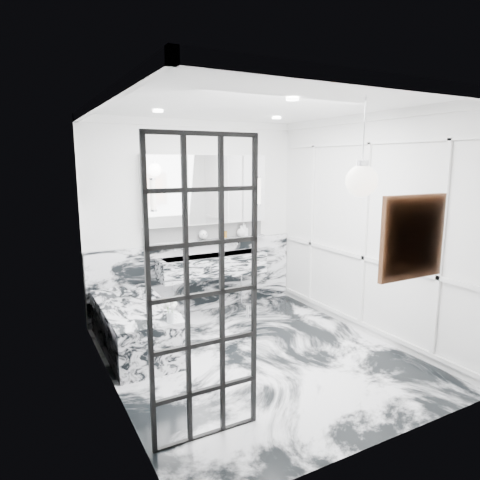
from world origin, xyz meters
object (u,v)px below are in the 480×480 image
crittall_door (205,294)px  mirror_cabinet (206,190)px  trough_sink (212,265)px  bathtub (135,326)px

crittall_door → mirror_cabinet: 3.11m
trough_sink → bathtub: trough_sink is taller
trough_sink → mirror_cabinet: mirror_cabinet is taller
crittall_door → bathtub: (-0.07, 1.95, -0.93)m
crittall_door → bathtub: crittall_door is taller
crittall_door → trough_sink: (1.25, 2.61, -0.48)m
crittall_door → mirror_cabinet: bearing=66.0°
mirror_cabinet → crittall_door: bearing=-114.2°
mirror_cabinet → trough_sink: bearing=-90.0°
trough_sink → mirror_cabinet: (-0.00, 0.17, 1.09)m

